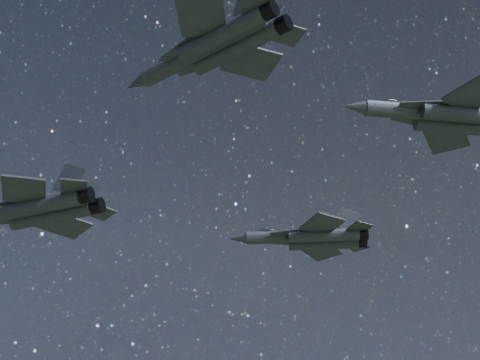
# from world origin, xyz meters

# --- Properties ---
(jet_lead) EXTENTS (19.66, 13.65, 4.94)m
(jet_lead) POSITION_xyz_m (-22.58, 3.49, 144.47)
(jet_lead) COLOR #333940
(jet_left) EXTENTS (16.87, 11.75, 4.24)m
(jet_left) POSITION_xyz_m (4.22, 19.56, 146.78)
(jet_left) COLOR #333940
(jet_right) EXTENTS (16.25, 10.63, 4.19)m
(jet_right) POSITION_xyz_m (0.91, -15.38, 146.06)
(jet_right) COLOR #333940
(jet_slot) EXTENTS (16.60, 11.11, 4.20)m
(jet_slot) POSITION_xyz_m (19.00, -1.94, 146.23)
(jet_slot) COLOR #333940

